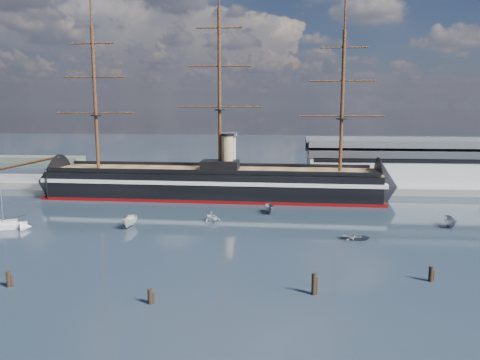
{
  "coord_description": "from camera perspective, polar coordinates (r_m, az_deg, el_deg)",
  "views": [
    {
      "loc": [
        18.75,
        -64.36,
        24.91
      ],
      "look_at": [
        9.88,
        35.0,
        9.0
      ],
      "focal_mm": 35.0,
      "sensor_mm": 36.0,
      "label": 1
    }
  ],
  "objects": [
    {
      "name": "ground",
      "position": [
        108.92,
        -4.96,
        -4.19
      ],
      "size": [
        600.0,
        600.0,
        0.0
      ],
      "primitive_type": "plane",
      "color": "#162532",
      "rests_on": "ground"
    },
    {
      "name": "quay",
      "position": [
        142.82,
        1.51,
        -0.99
      ],
      "size": [
        180.0,
        18.0,
        2.0
      ],
      "primitive_type": "cube",
      "color": "slate",
      "rests_on": "ground"
    },
    {
      "name": "warehouse",
      "position": [
        150.56,
        20.19,
        2.05
      ],
      "size": [
        63.0,
        21.0,
        11.6
      ],
      "color": "#B7BABC",
      "rests_on": "ground"
    },
    {
      "name": "quay_tower",
      "position": [
        139.09,
        -1.43,
        2.8
      ],
      "size": [
        5.0,
        5.0,
        15.0
      ],
      "color": "silver",
      "rests_on": "ground"
    },
    {
      "name": "warship",
      "position": [
        127.72,
        -4.1,
        -0.37
      ],
      "size": [
        113.07,
        18.45,
        53.94
      ],
      "rotation": [
        0.0,
        0.0,
        -0.02
      ],
      "color": "black",
      "rests_on": "ground"
    },
    {
      "name": "sailboat",
      "position": [
        107.21,
        -26.65,
        -4.92
      ],
      "size": [
        8.14,
        4.98,
        12.54
      ],
      "rotation": [
        0.0,
        0.0,
        0.37
      ],
      "color": "silver",
      "rests_on": "ground"
    },
    {
      "name": "motorboat_a",
      "position": [
        100.06,
        -13.24,
        -5.6
      ],
      "size": [
        6.97,
        2.79,
        2.75
      ],
      "primitive_type": "imported",
      "rotation": [
        0.0,
        0.0,
        -0.04
      ],
      "color": "beige",
      "rests_on": "ground"
    },
    {
      "name": "motorboat_c",
      "position": [
        110.0,
        3.64,
        -4.05
      ],
      "size": [
        6.44,
        3.03,
        2.48
      ],
      "primitive_type": "imported",
      "rotation": [
        0.0,
        0.0,
        0.12
      ],
      "color": "slate",
      "rests_on": "ground"
    },
    {
      "name": "motorboat_d",
      "position": [
        102.17,
        -3.44,
        -5.07
      ],
      "size": [
        6.96,
        6.41,
        2.43
      ],
      "primitive_type": "imported",
      "rotation": [
        0.0,
        0.0,
        0.68
      ],
      "color": "silver",
      "rests_on": "ground"
    },
    {
      "name": "motorboat_e",
      "position": [
        91.12,
        13.92,
        -7.08
      ],
      "size": [
        1.83,
        3.34,
        1.47
      ],
      "primitive_type": "imported",
      "rotation": [
        0.0,
        0.0,
        1.38
      ],
      "color": "slate",
      "rests_on": "ground"
    },
    {
      "name": "motorboat_f",
      "position": [
        106.91,
        24.27,
        -5.23
      ],
      "size": [
        6.53,
        2.64,
        2.57
      ],
      "primitive_type": "imported",
      "rotation": [
        0.0,
        0.0,
        -0.04
      ],
      "color": "gray",
      "rests_on": "ground"
    },
    {
      "name": "piling_near_left",
      "position": [
        73.97,
        -26.32,
        -11.59
      ],
      "size": [
        0.64,
        0.64,
        2.95
      ],
      "primitive_type": "cylinder",
      "color": "black",
      "rests_on": "ground"
    },
    {
      "name": "piling_near_mid",
      "position": [
        62.56,
        -10.88,
        -14.57
      ],
      "size": [
        0.64,
        0.64,
        2.67
      ],
      "primitive_type": "cylinder",
      "color": "black",
      "rests_on": "ground"
    },
    {
      "name": "piling_near_right",
      "position": [
        64.89,
        8.95,
        -13.63
      ],
      "size": [
        0.64,
        0.64,
        3.69
      ],
      "primitive_type": "cylinder",
      "color": "black",
      "rests_on": "ground"
    },
    {
      "name": "piling_far_right",
      "position": [
        73.78,
        22.19,
        -11.37
      ],
      "size": [
        0.64,
        0.64,
        2.96
      ],
      "primitive_type": "cylinder",
      "color": "black",
      "rests_on": "ground"
    }
  ]
}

